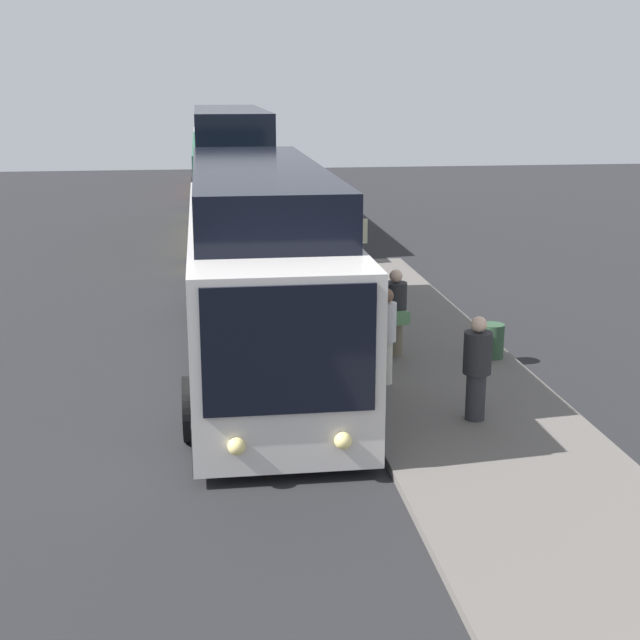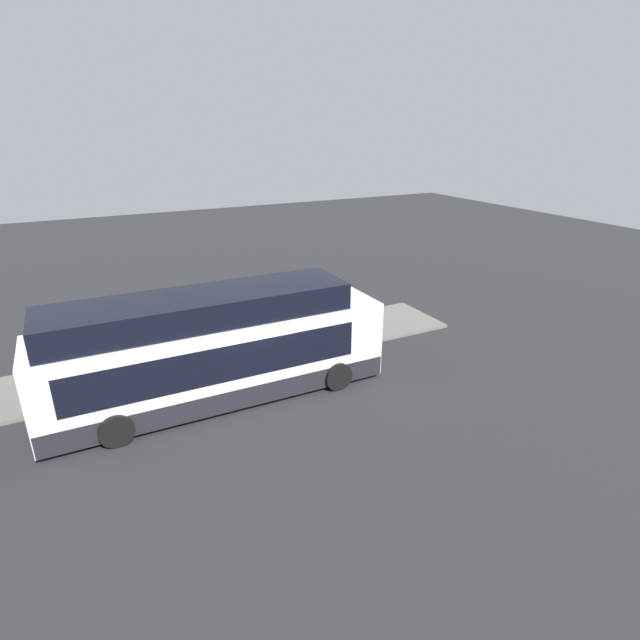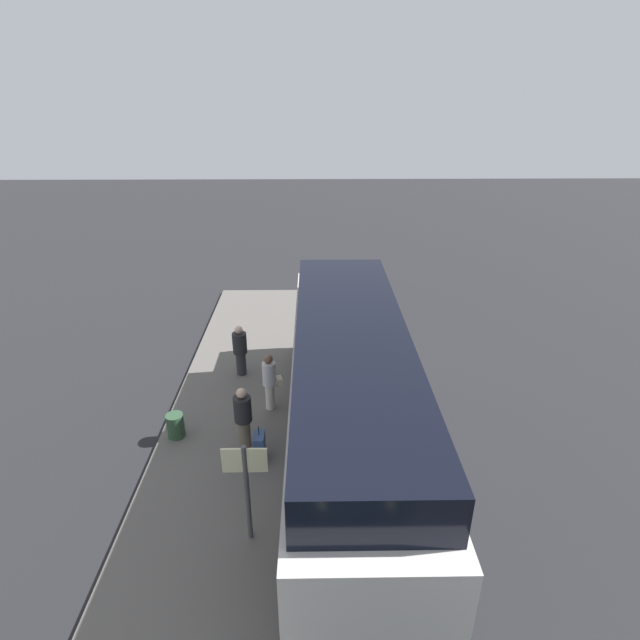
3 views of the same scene
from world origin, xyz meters
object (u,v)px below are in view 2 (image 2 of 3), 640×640
object	(u,v)px
bus_lead	(215,353)
trash_bin	(208,336)
suitcase	(199,361)
passenger_boarding	(210,341)
sign_post	(130,344)
passenger_with_bags	(288,321)
passenger_waiting	(255,337)

from	to	relation	value
bus_lead	trash_bin	size ratio (longest dim) A/B	17.21
trash_bin	bus_lead	bearing A→B (deg)	-100.89
suitcase	bus_lead	bearing A→B (deg)	-87.65
passenger_boarding	sign_post	size ratio (longest dim) A/B	0.74
passenger_boarding	trash_bin	xyz separation A→B (m)	(0.38, 1.80, -0.56)
trash_bin	passenger_with_bags	bearing A→B (deg)	-22.69
passenger_boarding	passenger_waiting	world-z (taller)	passenger_waiting
bus_lead	sign_post	xyz separation A→B (m)	(-2.37, 2.08, -0.04)
passenger_waiting	trash_bin	size ratio (longest dim) A/B	2.60
passenger_waiting	trash_bin	bearing A→B (deg)	-78.06
passenger_with_bags	trash_bin	world-z (taller)	passenger_with_bags
suitcase	sign_post	distance (m)	2.55
bus_lead	suitcase	size ratio (longest dim) A/B	11.56
bus_lead	passenger_boarding	size ratio (longest dim) A/B	6.69
bus_lead	passenger_boarding	xyz separation A→B (m)	(0.46, 2.53, -0.65)
passenger_waiting	passenger_boarding	bearing A→B (deg)	-34.04
passenger_waiting	passenger_with_bags	xyz separation A→B (m)	(1.85, 1.06, -0.04)
suitcase	trash_bin	distance (m)	2.42
passenger_boarding	trash_bin	bearing A→B (deg)	156.61
passenger_waiting	passenger_with_bags	world-z (taller)	passenger_waiting
passenger_with_bags	suitcase	xyz separation A→B (m)	(-3.99, -0.95, -0.51)
passenger_with_bags	trash_bin	distance (m)	3.37
passenger_boarding	bus_lead	bearing A→B (deg)	-21.74
passenger_waiting	passenger_with_bags	size ratio (longest dim) A/B	1.02
passenger_boarding	passenger_waiting	size ratio (longest dim) A/B	0.99
suitcase	sign_post	xyz separation A→B (m)	(-2.29, -0.02, 1.13)
sign_post	trash_bin	size ratio (longest dim) A/B	3.48
passenger_with_bags	sign_post	xyz separation A→B (m)	(-6.28, -0.97, 0.62)
bus_lead	passenger_waiting	world-z (taller)	bus_lead
bus_lead	trash_bin	xyz separation A→B (m)	(0.83, 4.34, -1.21)
passenger_boarding	trash_bin	world-z (taller)	passenger_boarding
passenger_boarding	passenger_with_bags	distance (m)	3.49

